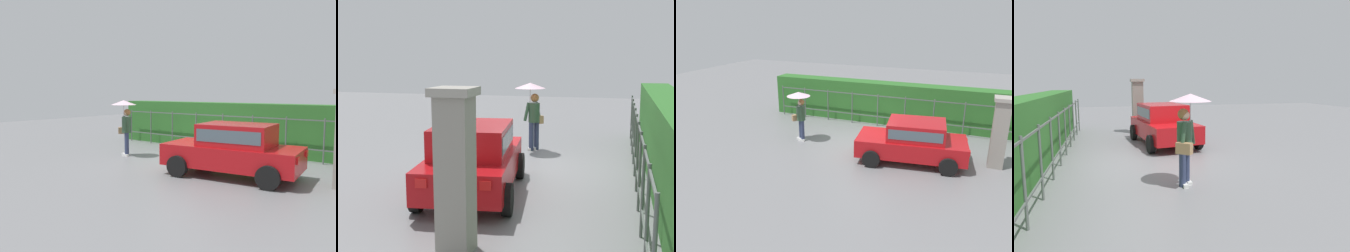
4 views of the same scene
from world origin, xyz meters
TOP-DOWN VIEW (x-y plane):
  - ground_plane at (0.00, 0.00)m, footprint 40.00×40.00m
  - car at (2.25, -0.79)m, footprint 3.90×2.25m
  - pedestrian at (-2.37, -0.46)m, footprint 0.91×0.91m
  - gate_pillar at (4.95, -0.15)m, footprint 0.60×0.60m
  - fence_section at (0.62, 2.49)m, footprint 11.28×0.05m
  - hedge_row at (0.62, 3.23)m, footprint 12.23×0.90m

SIDE VIEW (x-z plane):
  - ground_plane at x=0.00m, z-range 0.00..0.00m
  - car at x=2.25m, z-range 0.06..1.54m
  - fence_section at x=0.62m, z-range 0.08..1.58m
  - hedge_row at x=0.62m, z-range 0.00..1.90m
  - gate_pillar at x=4.95m, z-range 0.03..2.45m
  - pedestrian at x=-2.37m, z-range 0.42..2.47m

